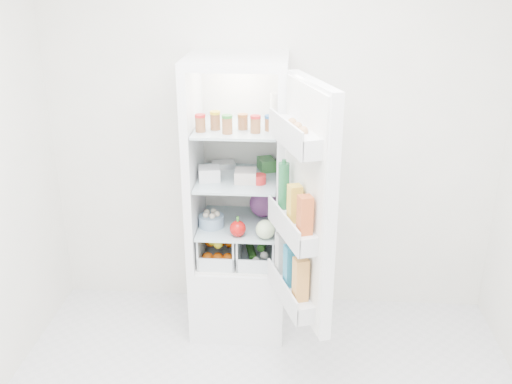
# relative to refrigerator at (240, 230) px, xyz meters

# --- Properties ---
(room_walls) EXTENTS (3.02, 3.02, 2.61)m
(room_walls) POSITION_rel_refrigerator_xyz_m (0.20, -1.25, 0.93)
(room_walls) COLOR white
(room_walls) RESTS_ON ground
(refrigerator) EXTENTS (0.60, 0.60, 1.80)m
(refrigerator) POSITION_rel_refrigerator_xyz_m (0.00, 0.00, 0.00)
(refrigerator) COLOR white
(refrigerator) RESTS_ON ground
(shelf_low) EXTENTS (0.49, 0.53, 0.01)m
(shelf_low) POSITION_rel_refrigerator_xyz_m (-0.00, -0.06, 0.07)
(shelf_low) COLOR #ACC2C9
(shelf_low) RESTS_ON refrigerator
(shelf_mid) EXTENTS (0.49, 0.53, 0.02)m
(shelf_mid) POSITION_rel_refrigerator_xyz_m (-0.00, -0.06, 0.38)
(shelf_mid) COLOR #ACC2C9
(shelf_mid) RESTS_ON refrigerator
(shelf_top) EXTENTS (0.49, 0.53, 0.02)m
(shelf_top) POSITION_rel_refrigerator_xyz_m (-0.00, -0.06, 0.71)
(shelf_top) COLOR #ACC2C9
(shelf_top) RESTS_ON refrigerator
(crisper_left) EXTENTS (0.23, 0.46, 0.22)m
(crisper_left) POSITION_rel_refrigerator_xyz_m (-0.12, -0.06, -0.06)
(crisper_left) COLOR silver
(crisper_left) RESTS_ON refrigerator
(crisper_right) EXTENTS (0.23, 0.46, 0.22)m
(crisper_right) POSITION_rel_refrigerator_xyz_m (0.12, -0.06, -0.06)
(crisper_right) COLOR silver
(crisper_right) RESTS_ON refrigerator
(condiment_jars) EXTENTS (0.46, 0.16, 0.08)m
(condiment_jars) POSITION_rel_refrigerator_xyz_m (-0.00, -0.17, 0.76)
(condiment_jars) COLOR #B21919
(condiment_jars) RESTS_ON shelf_top
(squeeze_bottle) EXTENTS (0.07, 0.07, 0.17)m
(squeeze_bottle) POSITION_rel_refrigerator_xyz_m (0.21, 0.08, 0.81)
(squeeze_bottle) COLOR white
(squeeze_bottle) RESTS_ON shelf_top
(tub_white) EXTENTS (0.15, 0.15, 0.08)m
(tub_white) POSITION_rel_refrigerator_xyz_m (-0.17, -0.12, 0.43)
(tub_white) COLOR silver
(tub_white) RESTS_ON shelf_mid
(tub_cream) EXTENTS (0.13, 0.13, 0.08)m
(tub_cream) POSITION_rel_refrigerator_xyz_m (0.05, -0.13, 0.43)
(tub_cream) COLOR beige
(tub_cream) RESTS_ON shelf_mid
(tin_red) EXTENTS (0.10, 0.10, 0.06)m
(tin_red) POSITION_rel_refrigerator_xyz_m (0.14, -0.16, 0.42)
(tin_red) COLOR red
(tin_red) RESTS_ON shelf_mid
(foil_tray) EXTENTS (0.17, 0.14, 0.04)m
(foil_tray) POSITION_rel_refrigerator_xyz_m (-0.11, 0.12, 0.41)
(foil_tray) COLOR silver
(foil_tray) RESTS_ON shelf_mid
(tub_green) EXTENTS (0.13, 0.16, 0.08)m
(tub_green) POSITION_rel_refrigerator_xyz_m (0.17, 0.09, 0.43)
(tub_green) COLOR #387C39
(tub_green) RESTS_ON shelf_mid
(red_cabbage) EXTENTS (0.18, 0.18, 0.18)m
(red_cabbage) POSITION_rel_refrigerator_xyz_m (0.15, 0.05, 0.17)
(red_cabbage) COLOR #4C1D55
(red_cabbage) RESTS_ON shelf_low
(bell_pepper) EXTENTS (0.10, 0.10, 0.10)m
(bell_pepper) POSITION_rel_refrigerator_xyz_m (0.02, -0.25, 0.13)
(bell_pepper) COLOR #B70D0B
(bell_pepper) RESTS_ON shelf_low
(mushroom_bowl) EXTENTS (0.17, 0.17, 0.07)m
(mushroom_bowl) POSITION_rel_refrigerator_xyz_m (-0.17, -0.13, 0.12)
(mushroom_bowl) COLOR #7B9AB8
(mushroom_bowl) RESTS_ON shelf_low
(salad_bag) EXTENTS (0.12, 0.12, 0.12)m
(salad_bag) POSITION_rel_refrigerator_xyz_m (0.18, -0.27, 0.14)
(salad_bag) COLOR beige
(salad_bag) RESTS_ON shelf_low
(citrus_pile) EXTENTS (0.20, 0.24, 0.16)m
(citrus_pile) POSITION_rel_refrigerator_xyz_m (-0.12, -0.12, -0.07)
(citrus_pile) COLOR orange
(citrus_pile) RESTS_ON refrigerator
(veg_pile) EXTENTS (0.16, 0.30, 0.10)m
(veg_pile) POSITION_rel_refrigerator_xyz_m (0.13, -0.06, -0.10)
(veg_pile) COLOR #1F4617
(veg_pile) RESTS_ON refrigerator
(fridge_door) EXTENTS (0.35, 0.58, 1.30)m
(fridge_door) POSITION_rel_refrigerator_xyz_m (0.40, -0.62, 0.43)
(fridge_door) COLOR white
(fridge_door) RESTS_ON refrigerator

